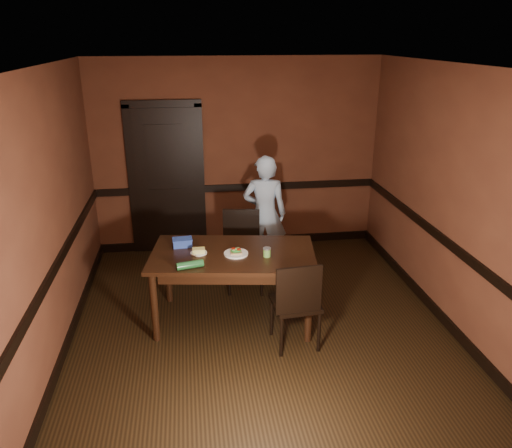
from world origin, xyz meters
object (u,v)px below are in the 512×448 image
object	(u,v)px
chair_near	(295,301)
person	(265,214)
food_tub	(182,242)
dining_table	(233,287)
cheese_saucer	(199,251)
sandwich_plate	(236,253)
sauce_jar	(267,252)
chair_far	(246,252)

from	to	relation	value
chair_near	person	world-z (taller)	person
chair_near	food_tub	distance (m)	1.39
dining_table	person	size ratio (longest dim) A/B	1.11
person	cheese_saucer	size ratio (longest dim) A/B	8.90
person	sandwich_plate	bearing A→B (deg)	78.15
food_tub	sauce_jar	bearing A→B (deg)	-28.34
chair_far	person	distance (m)	0.67
chair_near	sandwich_plate	world-z (taller)	chair_near
sandwich_plate	cheese_saucer	distance (m)	0.39
dining_table	food_tub	size ratio (longest dim) A/B	7.81
sauce_jar	cheese_saucer	xyz separation A→B (m)	(-0.70, 0.18, -0.03)
chair_far	food_tub	world-z (taller)	chair_far
chair_near	sandwich_plate	xyz separation A→B (m)	(-0.54, 0.49, 0.35)
person	food_tub	world-z (taller)	person
chair_far	person	xyz separation A→B (m)	(0.31, 0.52, 0.29)
chair_near	sauce_jar	size ratio (longest dim) A/B	9.92
cheese_saucer	food_tub	bearing A→B (deg)	128.42
person	sauce_jar	world-z (taller)	person
dining_table	chair_far	bearing A→B (deg)	80.90
chair_near	food_tub	size ratio (longest dim) A/B	4.33
cheese_saucer	food_tub	xyz separation A→B (m)	(-0.17, 0.21, 0.02)
dining_table	cheese_saucer	size ratio (longest dim) A/B	9.87
chair_far	cheese_saucer	bearing A→B (deg)	-121.02
dining_table	cheese_saucer	world-z (taller)	cheese_saucer
sandwich_plate	cheese_saucer	xyz separation A→B (m)	(-0.39, 0.08, 0.00)
sandwich_plate	person	bearing A→B (deg)	68.47
chair_far	cheese_saucer	size ratio (longest dim) A/B	5.54
sandwich_plate	dining_table	bearing A→B (deg)	122.63
sandwich_plate	cheese_saucer	size ratio (longest dim) A/B	1.46
chair_near	sauce_jar	distance (m)	0.59
chair_far	sandwich_plate	world-z (taller)	chair_far
sandwich_plate	chair_far	bearing A→B (deg)	75.51
dining_table	chair_near	xyz separation A→B (m)	(0.57, -0.53, 0.07)
chair_near	person	distance (m)	1.79
chair_far	chair_near	world-z (taller)	chair_far
person	cheese_saucer	distance (m)	1.49
chair_far	chair_near	distance (m)	1.29
chair_near	sauce_jar	world-z (taller)	chair_near
cheese_saucer	dining_table	bearing A→B (deg)	-5.42
person	sauce_jar	xyz separation A→B (m)	(-0.19, -1.38, 0.08)
cheese_saucer	food_tub	distance (m)	0.27
sauce_jar	person	bearing A→B (deg)	82.04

